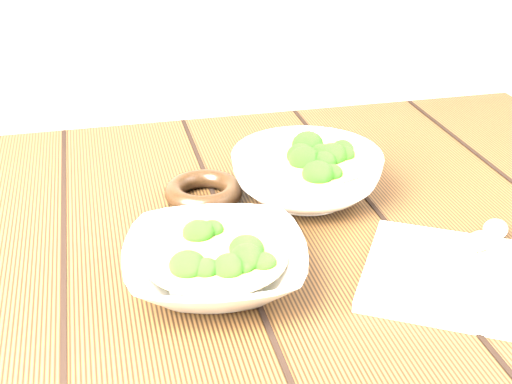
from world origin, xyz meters
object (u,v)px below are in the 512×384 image
object	(u,v)px
trivet	(204,192)
napkin	(468,279)
soup_bowl_front	(215,263)
soup_bowl_back	(307,173)
table	(246,310)

from	to	relation	value
trivet	napkin	distance (m)	0.36
soup_bowl_front	trivet	bearing A→B (deg)	83.99
soup_bowl_back	napkin	size ratio (longest dim) A/B	1.02
table	trivet	distance (m)	0.17
table	soup_bowl_back	bearing A→B (deg)	36.07
soup_bowl_back	napkin	distance (m)	0.27
soup_bowl_front	napkin	world-z (taller)	soup_bowl_front
napkin	soup_bowl_front	bearing A→B (deg)	-162.20
napkin	trivet	bearing A→B (deg)	164.64
soup_bowl_front	trivet	size ratio (longest dim) A/B	2.14
soup_bowl_front	napkin	size ratio (longest dim) A/B	1.02
soup_bowl_back	table	bearing A→B (deg)	-143.93
soup_bowl_front	napkin	bearing A→B (deg)	-13.52
table	soup_bowl_back	distance (m)	0.20
soup_bowl_back	soup_bowl_front	bearing A→B (deg)	-131.66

